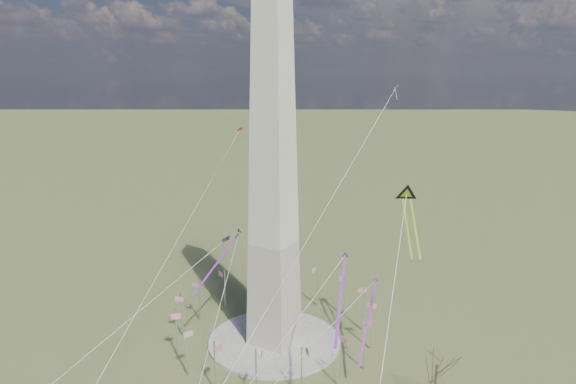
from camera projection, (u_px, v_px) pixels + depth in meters
The scene contains 12 objects.
ground at pixel (274, 342), 140.35m from camera, with size 2000.00×2000.00×0.00m, color #48572B.
plaza at pixel (274, 341), 140.26m from camera, with size 36.00×36.00×0.80m, color beige.
washington_monument at pixel (273, 170), 129.37m from camera, with size 15.56×15.56×100.00m.
flagpole_ring at pixel (274, 318), 138.69m from camera, with size 54.40×54.40×13.00m.
tree_near at pixel (437, 362), 110.96m from camera, with size 8.85×8.85×15.50m.
kite_delta_black at pixel (407, 199), 121.28m from camera, with size 11.12×16.33×13.64m.
kite_diamond_purple at pixel (226, 243), 152.64m from camera, with size 2.64×3.71×10.88m.
kite_streamer_left at pixel (342, 287), 106.63m from camera, with size 7.16×18.25×12.97m.
kite_streamer_mid at pixel (223, 254), 137.57m from camera, with size 2.79×19.05×13.08m.
kite_streamer_right at pixel (370, 309), 128.43m from camera, with size 5.14×20.83×14.41m.
kite_small_red at pixel (240, 130), 179.27m from camera, with size 1.59×2.31×4.85m.
kite_small_white at pixel (396, 89), 153.20m from camera, with size 1.17×1.92×4.45m.
Camera 1 is at (66.69, -108.36, 72.27)m, focal length 32.00 mm.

